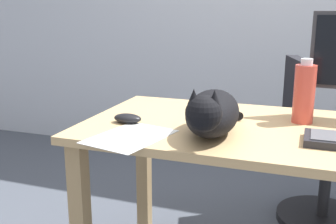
# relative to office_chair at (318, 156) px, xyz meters

# --- Properties ---
(desk) EXTENTS (1.53, 0.72, 0.71)m
(desk) POSITION_rel_office_chair_xyz_m (-0.12, -0.70, 0.23)
(desk) COLOR tan
(desk) RESTS_ON ground_plane
(office_chair) EXTENTS (0.50, 0.48, 0.90)m
(office_chair) POSITION_rel_office_chair_xyz_m (0.00, 0.00, 0.00)
(office_chair) COLOR black
(office_chair) RESTS_ON ground_plane
(cat) EXTENTS (0.22, 0.61, 0.20)m
(cat) POSITION_rel_office_chair_xyz_m (-0.38, -0.86, 0.41)
(cat) COLOR black
(cat) RESTS_ON desk
(computer_mouse) EXTENTS (0.11, 0.06, 0.04)m
(computer_mouse) POSITION_rel_office_chair_xyz_m (-0.72, -0.82, 0.35)
(computer_mouse) COLOR black
(computer_mouse) RESTS_ON desk
(paper_sheet) EXTENTS (0.27, 0.34, 0.00)m
(paper_sheet) POSITION_rel_office_chair_xyz_m (-0.63, -0.97, 0.33)
(paper_sheet) COLOR white
(paper_sheet) RESTS_ON desk
(water_bottle) EXTENTS (0.08, 0.08, 0.24)m
(water_bottle) POSITION_rel_office_chair_xyz_m (-0.09, -0.58, 0.45)
(water_bottle) COLOR #D84C3D
(water_bottle) RESTS_ON desk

